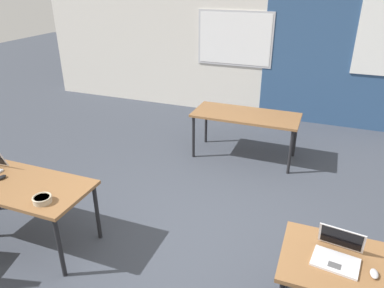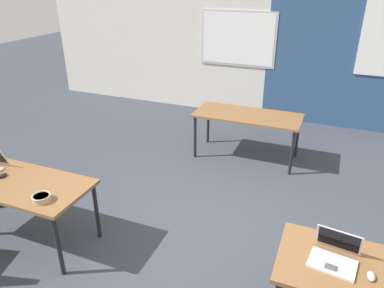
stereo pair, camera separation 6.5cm
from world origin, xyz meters
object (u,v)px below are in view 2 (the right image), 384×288
(laptop_near_right_inner, at_px, (335,255))
(desk_far_center, at_px, (248,118))
(snack_bowl, at_px, (41,198))
(desk_near_left, at_px, (16,186))
(mouse_near_left_end, at_px, (3,176))
(mouse_near_right_inner, at_px, (371,276))

(laptop_near_right_inner, bearing_deg, desk_far_center, 123.92)
(snack_bowl, bearing_deg, desk_near_left, 160.75)
(desk_near_left, distance_m, snack_bowl, 0.56)
(desk_near_left, bearing_deg, laptop_near_right_inner, 0.35)
(mouse_near_left_end, xyz_separation_m, laptop_near_right_inner, (3.28, 0.01, 0.03))
(desk_far_center, bearing_deg, snack_bowl, -112.41)
(mouse_near_left_end, height_order, snack_bowl, snack_bowl)
(mouse_near_left_end, relative_size, snack_bowl, 0.58)
(desk_near_left, xyz_separation_m, mouse_near_left_end, (-0.18, 0.01, 0.08))
(mouse_near_right_inner, bearing_deg, laptop_near_right_inner, 161.23)
(desk_near_left, distance_m, mouse_near_left_end, 0.19)
(mouse_near_left_end, bearing_deg, desk_far_center, 55.37)
(laptop_near_right_inner, xyz_separation_m, mouse_near_right_inner, (0.25, -0.09, -0.03))
(desk_near_left, relative_size, snack_bowl, 9.01)
(desk_near_left, distance_m, mouse_near_right_inner, 3.35)
(desk_far_center, bearing_deg, mouse_near_right_inner, -60.79)
(desk_near_left, xyz_separation_m, mouse_near_right_inner, (3.35, -0.07, 0.08))
(desk_near_left, relative_size, mouse_near_left_end, 15.51)
(laptop_near_right_inner, bearing_deg, snack_bowl, -167.57)
(mouse_near_left_end, relative_size, laptop_near_right_inner, 0.28)
(mouse_near_left_end, relative_size, mouse_near_right_inner, 1.00)
(desk_far_center, xyz_separation_m, snack_bowl, (-1.23, -2.98, 0.10))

